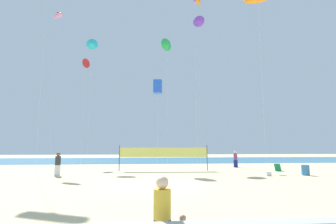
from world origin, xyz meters
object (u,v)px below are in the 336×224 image
(folding_beach_chair, at_px, (279,169))
(beach_handbag, at_px, (268,174))
(kite_blue_box, at_px, (158,87))
(kite_violet_delta, at_px, (198,21))
(kite_cyan_delta, at_px, (92,44))
(kite_pink_inflatable, at_px, (58,16))
(beachgoer_charcoal_shirt, at_px, (58,163))
(beachgoer_plum_shirt, at_px, (235,159))
(kite_green_delta, at_px, (167,44))
(kite_red_delta, at_px, (85,64))
(mother_figure, at_px, (162,213))
(volleyball_net, at_px, (164,153))
(trash_barrel, at_px, (305,170))

(folding_beach_chair, height_order, beach_handbag, folding_beach_chair)
(kite_blue_box, distance_m, kite_violet_delta, 17.69)
(kite_cyan_delta, distance_m, kite_violet_delta, 15.78)
(kite_pink_inflatable, distance_m, kite_cyan_delta, 5.81)
(beachgoer_charcoal_shirt, bearing_deg, kite_violet_delta, -173.82)
(beachgoer_plum_shirt, xyz_separation_m, folding_beach_chair, (0.67, -7.87, -0.49))
(beachgoer_charcoal_shirt, height_order, kite_green_delta, kite_green_delta)
(kite_cyan_delta, relative_size, kite_green_delta, 1.02)
(kite_red_delta, height_order, kite_green_delta, kite_green_delta)
(beach_handbag, distance_m, kite_blue_box, 12.62)
(mother_figure, distance_m, kite_red_delta, 33.35)
(folding_beach_chair, xyz_separation_m, kite_blue_box, (-9.52, 4.56, 7.65))
(beach_handbag, relative_size, kite_violet_delta, 0.02)
(beachgoer_plum_shirt, distance_m, volleyball_net, 8.92)
(kite_cyan_delta, bearing_deg, kite_violet_delta, 8.65)
(kite_cyan_delta, bearing_deg, trash_barrel, -33.62)
(beachgoer_charcoal_shirt, xyz_separation_m, folding_beach_chair, (17.53, -1.12, -0.51))
(kite_blue_box, height_order, kite_violet_delta, kite_violet_delta)
(beachgoer_plum_shirt, height_order, folding_beach_chair, beachgoer_plum_shirt)
(kite_pink_inflatable, distance_m, kite_violet_delta, 19.46)
(trash_barrel, distance_m, kite_pink_inflatable, 33.50)
(kite_violet_delta, distance_m, kite_red_delta, 17.56)
(beachgoer_plum_shirt, xyz_separation_m, trash_barrel, (2.74, -8.19, -0.55))
(kite_blue_box, bearing_deg, kite_pink_inflatable, 146.90)
(trash_barrel, relative_size, kite_pink_inflatable, 0.04)
(kite_blue_box, relative_size, kite_green_delta, 0.55)
(mother_figure, relative_size, kite_pink_inflatable, 0.08)
(mother_figure, relative_size, kite_green_delta, 0.10)
(kite_pink_inflatable, height_order, kite_green_delta, kite_pink_inflatable)
(kite_violet_delta, xyz_separation_m, kite_green_delta, (-5.03, -4.16, -5.53))
(beach_handbag, height_order, kite_pink_inflatable, kite_pink_inflatable)
(folding_beach_chair, bearing_deg, mother_figure, -107.76)
(kite_pink_inflatable, bearing_deg, volleyball_net, -31.87)
(kite_red_delta, bearing_deg, beachgoer_charcoal_shirt, -83.86)
(beachgoer_plum_shirt, height_order, volleyball_net, volleyball_net)
(beach_handbag, height_order, kite_red_delta, kite_red_delta)
(mother_figure, xyz_separation_m, kite_pink_inflatable, (-11.77, 27.28, 18.44))
(beachgoer_charcoal_shirt, height_order, beach_handbag, beachgoer_charcoal_shirt)
(trash_barrel, relative_size, kite_red_delta, 0.06)
(beachgoer_plum_shirt, height_order, kite_cyan_delta, kite_cyan_delta)
(mother_figure, height_order, beach_handbag, mother_figure)
(folding_beach_chair, xyz_separation_m, kite_pink_inflatable, (-22.24, 12.85, 18.85))
(trash_barrel, distance_m, beach_handbag, 3.16)
(kite_green_delta, bearing_deg, beach_handbag, -58.71)
(kite_violet_delta, bearing_deg, kite_red_delta, 179.80)
(beachgoer_plum_shirt, bearing_deg, beach_handbag, -133.91)
(mother_figure, xyz_separation_m, beachgoer_charcoal_shirt, (-7.06, 15.54, 0.10))
(trash_barrel, bearing_deg, beach_handbag, -178.09)
(mother_figure, xyz_separation_m, kite_violet_delta, (7.51, 29.52, 19.86))
(volleyball_net, distance_m, kite_pink_inflatable, 23.63)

